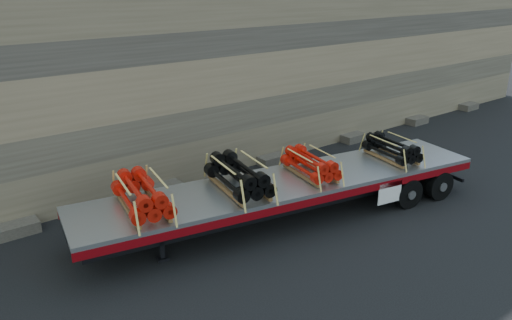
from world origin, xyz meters
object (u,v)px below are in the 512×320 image
(trailer, at_px, (287,199))
(bundle_midfront, at_px, (239,177))
(bundle_front, at_px, (142,196))
(bundle_rear, at_px, (392,149))
(bundle_midrear, at_px, (310,165))

(trailer, distance_m, bundle_midfront, 2.05)
(bundle_front, bearing_deg, bundle_rear, 0.00)
(bundle_front, xyz_separation_m, bundle_rear, (8.75, -1.54, -0.06))
(trailer, relative_size, bundle_rear, 6.65)
(bundle_midfront, xyz_separation_m, bundle_midrear, (2.52, -0.44, -0.07))
(bundle_front, height_order, bundle_midfront, bundle_midfront)
(trailer, relative_size, bundle_midrear, 6.52)
(bundle_rear, bearing_deg, trailer, 180.00)
(bundle_front, height_order, bundle_midrear, bundle_front)
(bundle_midrear, relative_size, bundle_rear, 1.02)
(bundle_midfront, xyz_separation_m, bundle_rear, (5.87, -1.03, -0.08))
(trailer, distance_m, bundle_front, 4.78)
(bundle_midfront, bearing_deg, bundle_midrear, 0.00)
(trailer, xyz_separation_m, bundle_midrear, (0.82, -0.15, 1.04))
(trailer, distance_m, bundle_midrear, 1.34)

